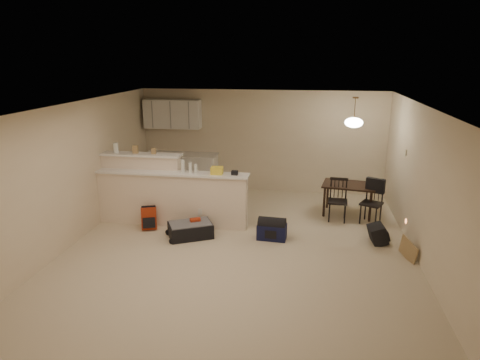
% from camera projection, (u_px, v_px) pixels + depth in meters
% --- Properties ---
extents(room, '(7.00, 7.02, 2.50)m').
position_uv_depth(room, '(239.00, 180.00, 7.24)').
color(room, beige).
rests_on(room, ground).
extents(breakfast_bar, '(3.08, 0.58, 1.39)m').
position_uv_depth(breakfast_bar, '(161.00, 194.00, 8.61)').
color(breakfast_bar, beige).
rests_on(breakfast_bar, ground).
extents(upper_cabinets, '(1.40, 0.34, 0.70)m').
position_uv_depth(upper_cabinets, '(173.00, 114.00, 10.54)').
color(upper_cabinets, white).
rests_on(upper_cabinets, room).
extents(kitchen_counter, '(1.80, 0.60, 0.90)m').
position_uv_depth(kitchen_counter, '(181.00, 172.00, 10.79)').
color(kitchen_counter, white).
rests_on(kitchen_counter, ground).
extents(thermostat, '(0.02, 0.12, 0.12)m').
position_uv_depth(thermostat, '(406.00, 152.00, 8.20)').
color(thermostat, beige).
rests_on(thermostat, room).
extents(jar, '(0.10, 0.10, 0.20)m').
position_uv_depth(jar, '(116.00, 148.00, 8.64)').
color(jar, silver).
rests_on(jar, breakfast_bar).
extents(cereal_box, '(0.10, 0.07, 0.16)m').
position_uv_depth(cereal_box, '(135.00, 149.00, 8.59)').
color(cereal_box, '#A78656').
rests_on(cereal_box, breakfast_bar).
extents(small_box, '(0.08, 0.06, 0.12)m').
position_uv_depth(small_box, '(154.00, 151.00, 8.53)').
color(small_box, '#A78656').
rests_on(small_box, breakfast_bar).
extents(bottle_a, '(0.07, 0.07, 0.26)m').
position_uv_depth(bottle_a, '(183.00, 166.00, 8.29)').
color(bottle_a, silver).
rests_on(bottle_a, breakfast_bar).
extents(bottle_b, '(0.06, 0.06, 0.18)m').
position_uv_depth(bottle_b, '(196.00, 169.00, 8.26)').
color(bottle_b, silver).
rests_on(bottle_b, breakfast_bar).
extents(bag_lump, '(0.22, 0.18, 0.14)m').
position_uv_depth(bag_lump, '(217.00, 171.00, 8.21)').
color(bag_lump, '#A78656').
rests_on(bag_lump, breakfast_bar).
extents(pouch, '(0.12, 0.10, 0.08)m').
position_uv_depth(pouch, '(235.00, 173.00, 8.16)').
color(pouch, '#A78656').
rests_on(pouch, breakfast_bar).
extents(extra_item_x, '(0.06, 0.06, 0.20)m').
position_uv_depth(extra_item_x, '(190.00, 168.00, 8.28)').
color(extra_item_x, silver).
rests_on(extra_item_x, breakfast_bar).
extents(dining_table, '(1.18, 0.88, 0.67)m').
position_uv_depth(dining_table, '(349.00, 188.00, 9.04)').
color(dining_table, black).
rests_on(dining_table, ground).
extents(pendant_lamp, '(0.36, 0.36, 0.62)m').
position_uv_depth(pendant_lamp, '(354.00, 122.00, 8.65)').
color(pendant_lamp, brown).
rests_on(pendant_lamp, room).
extents(dining_chair_near, '(0.41, 0.39, 0.88)m').
position_uv_depth(dining_chair_near, '(338.00, 200.00, 8.74)').
color(dining_chair_near, black).
rests_on(dining_chair_near, ground).
extents(dining_chair_far, '(0.51, 0.50, 0.89)m').
position_uv_depth(dining_chair_far, '(371.00, 202.00, 8.59)').
color(dining_chair_far, black).
rests_on(dining_chair_far, ground).
extents(suitcase, '(0.94, 0.82, 0.27)m').
position_uv_depth(suitcase, '(190.00, 230.00, 8.02)').
color(suitcase, black).
rests_on(suitcase, ground).
extents(red_backpack, '(0.33, 0.27, 0.43)m').
position_uv_depth(red_backpack, '(149.00, 218.00, 8.37)').
color(red_backpack, '#A52D12').
rests_on(red_backpack, ground).
extents(navy_duffel, '(0.55, 0.33, 0.29)m').
position_uv_depth(navy_duffel, '(272.00, 232.00, 7.92)').
color(navy_duffel, '#121539').
rests_on(navy_duffel, ground).
extents(black_daypack, '(0.30, 0.40, 0.33)m').
position_uv_depth(black_daypack, '(378.00, 234.00, 7.76)').
color(black_daypack, black).
rests_on(black_daypack, ground).
extents(cardboard_sheet, '(0.18, 0.42, 0.34)m').
position_uv_depth(cardboard_sheet, '(408.00, 250.00, 7.11)').
color(cardboard_sheet, '#A78656').
rests_on(cardboard_sheet, ground).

